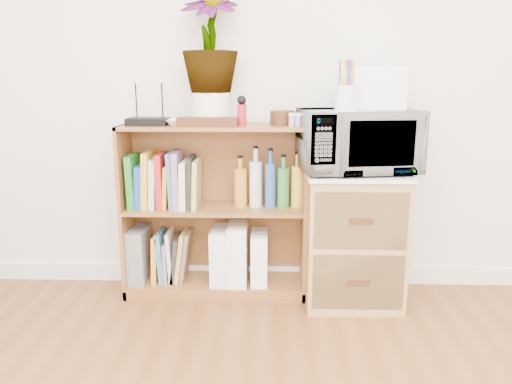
{
  "coord_description": "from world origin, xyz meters",
  "views": [
    {
      "loc": [
        -0.04,
        -0.55,
        1.2
      ],
      "look_at": [
        -0.12,
        1.95,
        0.62
      ],
      "focal_mm": 35.0,
      "sensor_mm": 36.0,
      "label": 1
    }
  ],
  "objects": [
    {
      "name": "skirting_board",
      "position": [
        0.0,
        2.24,
        0.05
      ],
      "size": [
        4.0,
        0.02,
        0.1
      ],
      "primitive_type": "cube",
      "color": "white",
      "rests_on": "ground"
    },
    {
      "name": "bookshelf",
      "position": [
        -0.35,
        2.1,
        0.47
      ],
      "size": [
        1.0,
        0.3,
        0.95
      ],
      "primitive_type": "cube",
      "color": "brown",
      "rests_on": "ground"
    },
    {
      "name": "wicker_unit",
      "position": [
        0.4,
        2.02,
        0.35
      ],
      "size": [
        0.5,
        0.45,
        0.7
      ],
      "primitive_type": "cube",
      "color": "#9E7542",
      "rests_on": "ground"
    },
    {
      "name": "microwave",
      "position": [
        0.4,
        2.02,
        0.88
      ],
      "size": [
        0.63,
        0.48,
        0.32
      ],
      "primitive_type": "imported",
      "rotation": [
        0.0,
        0.0,
        0.16
      ],
      "color": "silver",
      "rests_on": "wicker_unit"
    },
    {
      "name": "pen_cup",
      "position": [
        0.32,
        1.9,
        1.1
      ],
      "size": [
        0.11,
        0.11,
        0.12
      ],
      "primitive_type": "cylinder",
      "color": "silver",
      "rests_on": "microwave"
    },
    {
      "name": "small_appliance",
      "position": [
        0.49,
        2.06,
        1.14
      ],
      "size": [
        0.26,
        0.22,
        0.21
      ],
      "primitive_type": "cube",
      "color": "white",
      "rests_on": "microwave"
    },
    {
      "name": "router",
      "position": [
        -0.7,
        2.08,
        0.97
      ],
      "size": [
        0.21,
        0.14,
        0.04
      ],
      "primitive_type": "cube",
      "color": "black",
      "rests_on": "bookshelf"
    },
    {
      "name": "white_bowl",
      "position": [
        -0.53,
        2.07,
        0.97
      ],
      "size": [
        0.13,
        0.13,
        0.03
      ],
      "primitive_type": "imported",
      "color": "white",
      "rests_on": "bookshelf"
    },
    {
      "name": "plant_pot",
      "position": [
        -0.36,
        2.12,
        1.03
      ],
      "size": [
        0.2,
        0.2,
        0.17
      ],
      "primitive_type": "cylinder",
      "color": "white",
      "rests_on": "bookshelf"
    },
    {
      "name": "potted_plant",
      "position": [
        -0.36,
        2.12,
        1.38
      ],
      "size": [
        0.3,
        0.3,
        0.53
      ],
      "primitive_type": "imported",
      "color": "#32732E",
      "rests_on": "plant_pot"
    },
    {
      "name": "trinket_box",
      "position": [
        -0.37,
        2.0,
        0.97
      ],
      "size": [
        0.31,
        0.08,
        0.05
      ],
      "primitive_type": "cube",
      "color": "#3B1E10",
      "rests_on": "bookshelf"
    },
    {
      "name": "kokeshi_doll",
      "position": [
        -0.2,
        2.06,
        1.0
      ],
      "size": [
        0.05,
        0.05,
        0.11
      ],
      "primitive_type": "cylinder",
      "color": "#B01527",
      "rests_on": "bookshelf"
    },
    {
      "name": "wooden_bowl",
      "position": [
        0.02,
        2.11,
        0.99
      ],
      "size": [
        0.13,
        0.13,
        0.08
      ],
      "primitive_type": "cylinder",
      "color": "#34180E",
      "rests_on": "bookshelf"
    },
    {
      "name": "paint_jars",
      "position": [
        0.09,
        2.01,
        0.98
      ],
      "size": [
        0.1,
        0.04,
        0.05
      ],
      "primitive_type": "cube",
      "color": "#D07387",
      "rests_on": "bookshelf"
    },
    {
      "name": "file_box",
      "position": [
        -0.78,
        2.1,
        0.22
      ],
      "size": [
        0.09,
        0.24,
        0.3
      ],
      "primitive_type": "cube",
      "color": "slate",
      "rests_on": "bookshelf"
    },
    {
      "name": "magazine_holder_left",
      "position": [
        -0.33,
        2.09,
        0.22
      ],
      "size": [
        0.1,
        0.25,
        0.31
      ],
      "primitive_type": "cube",
      "color": "white",
      "rests_on": "bookshelf"
    },
    {
      "name": "magazine_holder_mid",
      "position": [
        -0.23,
        2.09,
        0.24
      ],
      "size": [
        0.11,
        0.27,
        0.33
      ],
      "primitive_type": "cube",
      "color": "white",
      "rests_on": "bookshelf"
    },
    {
      "name": "magazine_holder_right",
      "position": [
        -0.1,
        2.09,
        0.21
      ],
      "size": [
        0.09,
        0.23,
        0.28
      ],
      "primitive_type": "cube",
      "color": "white",
      "rests_on": "bookshelf"
    },
    {
      "name": "cookbooks",
      "position": [
        -0.62,
        2.1,
        0.64
      ],
      "size": [
        0.38,
        0.2,
        0.31
      ],
      "color": "#1F7622",
      "rests_on": "bookshelf"
    },
    {
      "name": "liquor_bottles",
      "position": [
        -0.06,
        2.1,
        0.65
      ],
      "size": [
        0.38,
        0.07,
        0.32
      ],
      "color": "#B98522",
      "rests_on": "bookshelf"
    },
    {
      "name": "lower_books",
      "position": [
        -0.6,
        2.1,
        0.21
      ],
      "size": [
        0.22,
        0.19,
        0.29
      ],
      "color": "orange",
      "rests_on": "bookshelf"
    }
  ]
}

